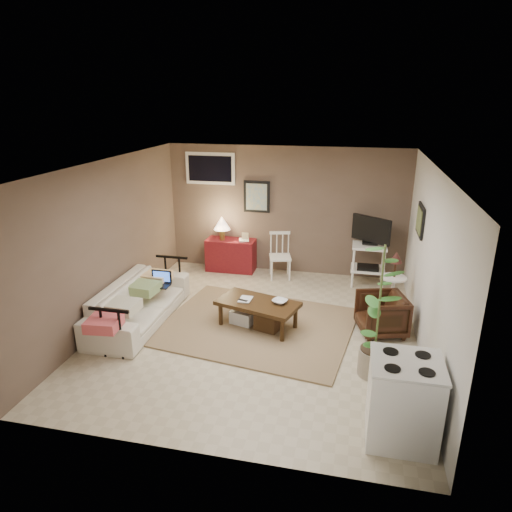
% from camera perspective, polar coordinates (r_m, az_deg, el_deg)
% --- Properties ---
extents(floor, '(5.00, 5.00, 0.00)m').
position_cam_1_polar(floor, '(6.77, 0.14, -9.27)').
color(floor, '#C1B293').
rests_on(floor, ground).
extents(art_back, '(0.50, 0.03, 0.60)m').
position_cam_1_polar(art_back, '(8.66, 0.09, 7.42)').
color(art_back, black).
extents(art_right, '(0.03, 0.60, 0.45)m').
position_cam_1_polar(art_right, '(7.13, 19.86, 4.22)').
color(art_right, black).
extents(window, '(0.96, 0.03, 0.60)m').
position_cam_1_polar(window, '(8.81, -5.74, 10.83)').
color(window, white).
extents(rug, '(3.03, 2.56, 0.03)m').
position_cam_1_polar(rug, '(6.86, 0.03, -8.72)').
color(rug, '#9C815B').
rests_on(rug, floor).
extents(coffee_table, '(1.29, 0.90, 0.44)m').
position_cam_1_polar(coffee_table, '(6.74, 0.16, -7.04)').
color(coffee_table, '#37200F').
rests_on(coffee_table, floor).
extents(sofa, '(0.61, 2.10, 0.82)m').
position_cam_1_polar(sofa, '(7.07, -14.47, -4.89)').
color(sofa, beige).
rests_on(sofa, floor).
extents(sofa_pillows, '(0.40, 2.00, 0.14)m').
position_cam_1_polar(sofa_pillows, '(6.82, -15.05, -5.02)').
color(sofa_pillows, beige).
rests_on(sofa_pillows, sofa).
extents(sofa_end_rails, '(0.57, 2.10, 0.71)m').
position_cam_1_polar(sofa_end_rails, '(7.04, -13.55, -5.43)').
color(sofa_end_rails, black).
rests_on(sofa_end_rails, floor).
extents(laptop, '(0.32, 0.24, 0.22)m').
position_cam_1_polar(laptop, '(7.24, -11.86, -3.06)').
color(laptop, black).
rests_on(laptop, sofa).
extents(red_console, '(0.94, 0.42, 1.09)m').
position_cam_1_polar(red_console, '(8.89, -3.25, 0.51)').
color(red_console, maroon).
rests_on(red_console, floor).
extents(spindle_chair, '(0.47, 0.47, 0.86)m').
position_cam_1_polar(spindle_chair, '(8.52, 3.03, -0.13)').
color(spindle_chair, white).
rests_on(spindle_chair, floor).
extents(tv_stand, '(0.65, 0.49, 1.27)m').
position_cam_1_polar(tv_stand, '(8.33, 13.98, 0.78)').
color(tv_stand, white).
rests_on(tv_stand, floor).
extents(side_table, '(0.38, 0.38, 1.02)m').
position_cam_1_polar(side_table, '(7.33, 16.89, -2.38)').
color(side_table, white).
rests_on(side_table, floor).
extents(armchair, '(0.74, 0.77, 0.65)m').
position_cam_1_polar(armchair, '(6.80, 15.43, -6.81)').
color(armchair, black).
rests_on(armchair, floor).
extents(potted_plant, '(0.43, 0.43, 1.70)m').
position_cam_1_polar(potted_plant, '(5.56, 15.14, -6.23)').
color(potted_plant, '#A29780').
rests_on(potted_plant, floor).
extents(stove, '(0.68, 0.63, 0.89)m').
position_cam_1_polar(stove, '(4.87, 17.91, -16.83)').
color(stove, white).
rests_on(stove, floor).
extents(bowl, '(0.21, 0.12, 0.21)m').
position_cam_1_polar(bowl, '(6.58, 3.01, -5.06)').
color(bowl, '#37200F').
rests_on(bowl, coffee_table).
extents(book_table, '(0.18, 0.03, 0.24)m').
position_cam_1_polar(book_table, '(6.69, -2.08, -4.50)').
color(book_table, '#37200F').
rests_on(book_table, coffee_table).
extents(book_console, '(0.19, 0.07, 0.25)m').
position_cam_1_polar(book_console, '(8.71, -2.13, 2.72)').
color(book_console, '#37200F').
rests_on(book_console, red_console).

